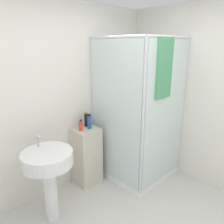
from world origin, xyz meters
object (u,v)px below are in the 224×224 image
Objects in this scene: sink at (48,167)px; shampoo_bottle_tall_black at (86,119)px; shampoo_bottle_blue at (89,122)px; soap_dispenser at (81,126)px.

shampoo_bottle_tall_black is (0.81, 0.36, 0.27)m from sink.
shampoo_bottle_blue is (-0.02, -0.10, -0.00)m from shampoo_bottle_tall_black.
sink is at bearing -161.63° from shampoo_bottle_blue.
sink is 6.37× the size of soap_dispenser.
soap_dispenser is 0.72× the size of shampoo_bottle_tall_black.
shampoo_bottle_blue is at bearing -12.73° from soap_dispenser.
shampoo_bottle_blue reaches higher than soap_dispenser.
sink is at bearing -156.33° from soap_dispenser.
sink is 4.61× the size of shampoo_bottle_tall_black.
shampoo_bottle_tall_black is at bearing 25.60° from soap_dispenser.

